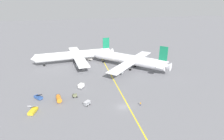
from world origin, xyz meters
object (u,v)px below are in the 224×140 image
object	(u,v)px
gse_belt_loader_portside	(38,97)
gse_stair_truck_yellow	(33,110)
pushback_tug	(89,58)
gse_container_dolly_flat	(81,86)
gse_gpu_cart_small	(75,96)
gse_baggage_cart_trailing	(87,103)
airliner_being_pushed	(129,60)
gse_fuel_bowser_stubby	(59,98)
ground_crew_ramp_agent_by_cones	(140,104)
airliner_at_gate_left	(75,55)

from	to	relation	value
gse_belt_loader_portside	gse_stair_truck_yellow	xyz separation A→B (m)	(-0.79, -10.23, 0.20)
pushback_tug	gse_container_dolly_flat	world-z (taller)	pushback_tug
gse_gpu_cart_small	gse_baggage_cart_trailing	size ratio (longest dim) A/B	0.73
airliner_being_pushed	gse_fuel_bowser_stubby	distance (m)	50.12
gse_gpu_cart_small	airliner_being_pushed	bearing A→B (deg)	39.77
ground_crew_ramp_agent_by_cones	gse_stair_truck_yellow	bearing A→B (deg)	172.86
gse_fuel_bowser_stubby	gse_stair_truck_yellow	distance (m)	11.14
airliner_being_pushed	ground_crew_ramp_agent_by_cones	size ratio (longest dim) A/B	24.13
gse_fuel_bowser_stubby	pushback_tug	bearing A→B (deg)	69.41
airliner_being_pushed	gse_belt_loader_portside	bearing A→B (deg)	-152.06
gse_belt_loader_portside	gse_gpu_cart_small	size ratio (longest dim) A/B	2.04
gse_container_dolly_flat	gse_gpu_cart_small	world-z (taller)	gse_container_dolly_flat
pushback_tug	airliner_being_pushed	bearing A→B (deg)	-44.91
airliner_at_gate_left	gse_gpu_cart_small	xyz separation A→B (m)	(-3.10, -45.17, -4.29)
pushback_tug	gse_stair_truck_yellow	distance (m)	63.68
gse_belt_loader_portside	gse_baggage_cart_trailing	size ratio (longest dim) A/B	1.49
gse_container_dolly_flat	airliner_being_pushed	bearing A→B (deg)	33.55
pushback_tug	gse_fuel_bowser_stubby	world-z (taller)	pushback_tug
gse_belt_loader_portside	airliner_being_pushed	bearing A→B (deg)	27.94
airliner_at_gate_left	gse_gpu_cart_small	bearing A→B (deg)	-93.93
gse_belt_loader_portside	gse_gpu_cart_small	bearing A→B (deg)	-8.39
airliner_being_pushed	gse_belt_loader_portside	size ratio (longest dim) A/B	8.71
gse_fuel_bowser_stubby	gse_baggage_cart_trailing	bearing A→B (deg)	-28.61
airliner_being_pushed	gse_stair_truck_yellow	distance (m)	61.24
gse_belt_loader_portside	gse_fuel_bowser_stubby	xyz separation A→B (m)	(8.35, -3.88, 0.51)
pushback_tug	gse_baggage_cart_trailing	world-z (taller)	pushback_tug
pushback_tug	airliner_at_gate_left	bearing A→B (deg)	-157.40
gse_container_dolly_flat	gse_fuel_bowser_stubby	bearing A→B (deg)	-136.19
gse_belt_loader_portside	gse_gpu_cart_small	xyz separation A→B (m)	(14.96, -2.21, -0.03)
airliner_being_pushed	gse_baggage_cart_trailing	distance (m)	46.32
gse_baggage_cart_trailing	gse_stair_truck_yellow	bearing A→B (deg)	-178.87
pushback_tug	ground_crew_ramp_agent_by_cones	world-z (taller)	pushback_tug
gse_belt_loader_portside	ground_crew_ramp_agent_by_cones	xyz separation A→B (m)	(39.65, -15.30, 0.04)
gse_stair_truck_yellow	gse_baggage_cart_trailing	bearing A→B (deg)	1.13
gse_container_dolly_flat	ground_crew_ramp_agent_by_cones	distance (m)	29.92
airliner_at_gate_left	gse_gpu_cart_small	world-z (taller)	airliner_at_gate_left
airliner_at_gate_left	gse_baggage_cart_trailing	distance (m)	52.98
pushback_tug	gse_fuel_bowser_stubby	bearing A→B (deg)	-110.59
gse_container_dolly_flat	gse_gpu_cart_small	distance (m)	8.68
airliner_being_pushed	gse_belt_loader_portside	xyz separation A→B (m)	(-48.57, -25.76, -4.48)
gse_gpu_cart_small	gse_stair_truck_yellow	bearing A→B (deg)	-153.01
airliner_being_pushed	gse_fuel_bowser_stubby	bearing A→B (deg)	-143.61
ground_crew_ramp_agent_by_cones	gse_baggage_cart_trailing	bearing A→B (deg)	164.98
pushback_tug	gse_stair_truck_yellow	world-z (taller)	gse_stair_truck_yellow
gse_belt_loader_portside	gse_gpu_cart_small	distance (m)	15.13
airliner_at_gate_left	airliner_being_pushed	size ratio (longest dim) A/B	1.30
airliner_at_gate_left	gse_belt_loader_portside	size ratio (longest dim) A/B	11.29
airliner_being_pushed	pushback_tug	distance (m)	30.14
airliner_being_pushed	gse_belt_loader_portside	world-z (taller)	airliner_being_pushed
pushback_tug	ground_crew_ramp_agent_by_cones	xyz separation A→B (m)	(12.23, -62.16, -0.43)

